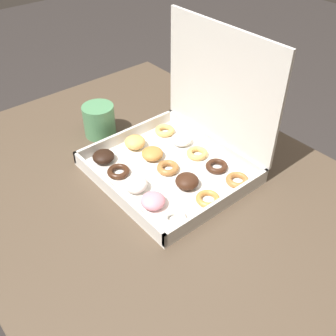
# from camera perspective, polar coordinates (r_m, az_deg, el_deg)

# --- Properties ---
(dining_table) EXTENTS (1.16, 0.84, 0.73)m
(dining_table) POSITION_cam_1_polar(r_m,az_deg,el_deg) (1.00, -1.45, -7.15)
(dining_table) COLOR #4C3D2D
(dining_table) RESTS_ON ground_plane
(donut_box) EXTENTS (0.36, 0.33, 0.33)m
(donut_box) POSITION_cam_1_polar(r_m,az_deg,el_deg) (0.96, 1.85, 3.33)
(donut_box) COLOR silver
(donut_box) RESTS_ON dining_table
(coffee_mug) EXTENTS (0.09, 0.09, 0.09)m
(coffee_mug) POSITION_cam_1_polar(r_m,az_deg,el_deg) (1.10, -9.96, 6.89)
(coffee_mug) COLOR #4C8456
(coffee_mug) RESTS_ON dining_table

